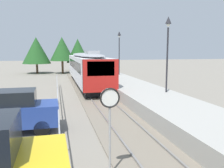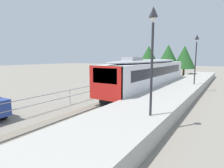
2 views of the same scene
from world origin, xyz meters
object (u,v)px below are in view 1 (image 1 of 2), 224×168
(commuter_train, at_px, (86,66))
(parked_suv_blue, at_px, (7,111))
(platform_lamp_far_end, at_px, (119,45))
(platform_lamp_mid_platform, at_px, (168,40))
(speed_limit_sign, at_px, (110,110))

(commuter_train, height_order, parked_suv_blue, commuter_train)
(platform_lamp_far_end, bearing_deg, platform_lamp_mid_platform, -90.00)
(parked_suv_blue, bearing_deg, commuter_train, 69.39)
(platform_lamp_mid_platform, xyz_separation_m, parked_suv_blue, (-10.04, -3.88, -3.56))
(platform_lamp_mid_platform, distance_m, parked_suv_blue, 11.34)
(platform_lamp_mid_platform, relative_size, platform_lamp_far_end, 1.00)
(platform_lamp_far_end, xyz_separation_m, speed_limit_sign, (-6.20, -22.24, -2.50))
(commuter_train, relative_size, parked_suv_blue, 3.90)
(platform_lamp_far_end, xyz_separation_m, parked_suv_blue, (-10.04, -17.19, -3.56))
(speed_limit_sign, distance_m, parked_suv_blue, 6.43)
(commuter_train, relative_size, platform_lamp_mid_platform, 3.38)
(commuter_train, relative_size, platform_lamp_far_end, 3.38)
(speed_limit_sign, xyz_separation_m, parked_suv_blue, (-3.84, 5.04, -1.06))
(platform_lamp_far_end, bearing_deg, speed_limit_sign, -105.58)
(speed_limit_sign, relative_size, parked_suv_blue, 0.61)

